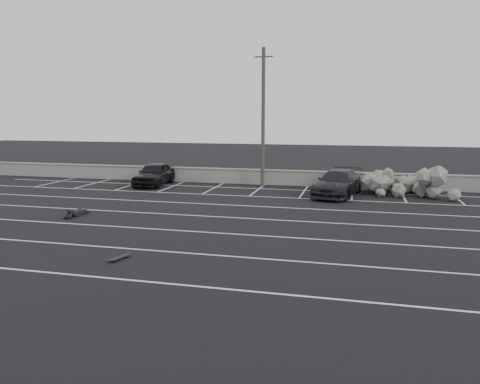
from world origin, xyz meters
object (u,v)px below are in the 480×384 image
(car_left, at_px, (154,174))
(utility_pole, at_px, (263,117))
(riprap_pile, at_px, (396,185))
(person, at_px, (79,210))
(trash_bin, at_px, (384,183))
(skateboard, at_px, (119,258))
(car_right, at_px, (338,183))

(car_left, height_order, utility_pole, utility_pole)
(riprap_pile, relative_size, person, 2.59)
(person, bearing_deg, riprap_pile, 29.83)
(person, bearing_deg, car_left, 89.71)
(car_left, xyz_separation_m, trash_bin, (15.40, 1.47, -0.29))
(riprap_pile, bearing_deg, skateboard, -121.80)
(utility_pole, distance_m, person, 14.03)
(trash_bin, distance_m, skateboard, 19.94)
(trash_bin, xyz_separation_m, riprap_pile, (0.67, -1.35, 0.08))
(car_left, bearing_deg, car_right, -8.94)
(car_right, xyz_separation_m, person, (-12.06, -8.71, -0.55))
(utility_pole, relative_size, riprap_pile, 1.60)
(person, xyz_separation_m, skateboard, (5.49, -6.10, -0.14))
(utility_pole, bearing_deg, trash_bin, 0.78)
(utility_pole, distance_m, riprap_pile, 9.66)
(car_right, relative_size, trash_bin, 5.41)
(car_left, bearing_deg, riprap_pile, -2.61)
(car_left, relative_size, utility_pole, 0.50)
(car_right, xyz_separation_m, utility_pole, (-5.15, 2.66, 3.91))
(car_left, distance_m, skateboard, 17.21)
(car_right, distance_m, person, 14.88)
(car_right, distance_m, riprap_pile, 3.78)
(car_left, xyz_separation_m, car_right, (12.57, -1.30, -0.02))
(car_left, bearing_deg, utility_pole, 7.35)
(riprap_pile, height_order, skateboard, riprap_pile)
(riprap_pile, bearing_deg, trash_bin, 116.49)
(utility_pole, height_order, riprap_pile, utility_pole)
(trash_bin, height_order, skateboard, trash_bin)
(riprap_pile, xyz_separation_m, skateboard, (-10.06, -16.23, -0.50))
(car_left, height_order, car_right, car_left)
(car_left, height_order, riprap_pile, car_left)
(trash_bin, xyz_separation_m, skateboard, (-9.39, -17.58, -0.42))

